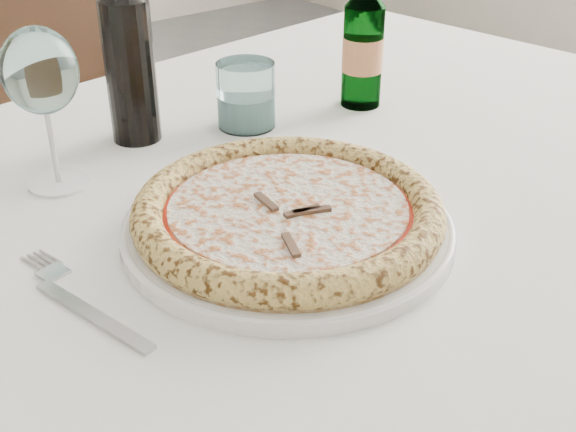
# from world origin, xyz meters

# --- Properties ---
(floor) EXTENTS (5.00, 6.00, 0.02)m
(floor) POSITION_xyz_m (0.00, 0.00, -0.01)
(floor) COLOR #4F4F53
(floor) RESTS_ON ground
(dining_table) EXTENTS (1.66, 1.08, 0.76)m
(dining_table) POSITION_xyz_m (-0.24, -0.28, 0.68)
(dining_table) COLOR brown
(dining_table) RESTS_ON floor
(chair_far) EXTENTS (0.54, 0.54, 0.93)m
(chair_far) POSITION_xyz_m (-0.17, 0.56, 0.53)
(chair_far) COLOR brown
(chair_far) RESTS_ON floor
(plate) EXTENTS (0.35, 0.35, 0.02)m
(plate) POSITION_xyz_m (-0.24, -0.38, 0.76)
(plate) COLOR white
(plate) RESTS_ON dining_table
(pizza) EXTENTS (0.32, 0.32, 0.03)m
(pizza) POSITION_xyz_m (-0.24, -0.38, 0.78)
(pizza) COLOR tan
(pizza) RESTS_ON plate
(fork) EXTENTS (0.05, 0.21, 0.00)m
(fork) POSITION_xyz_m (-0.47, -0.36, 0.76)
(fork) COLOR #AAAAAA
(fork) RESTS_ON dining_table
(wine_glass) EXTENTS (0.08, 0.08, 0.19)m
(wine_glass) POSITION_xyz_m (-0.38, -0.13, 0.89)
(wine_glass) COLOR white
(wine_glass) RESTS_ON dining_table
(tumbler) EXTENTS (0.08, 0.08, 0.09)m
(tumbler) POSITION_xyz_m (-0.11, -0.12, 0.79)
(tumbler) COLOR silver
(tumbler) RESTS_ON dining_table
(beer_bottle) EXTENTS (0.06, 0.06, 0.22)m
(beer_bottle) POSITION_xyz_m (0.07, -0.16, 0.85)
(beer_bottle) COLOR #1E5D27
(beer_bottle) RESTS_ON dining_table
(wine_bottle) EXTENTS (0.06, 0.06, 0.26)m
(wine_bottle) POSITION_xyz_m (-0.25, -0.07, 0.87)
(wine_bottle) COLOR black
(wine_bottle) RESTS_ON dining_table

